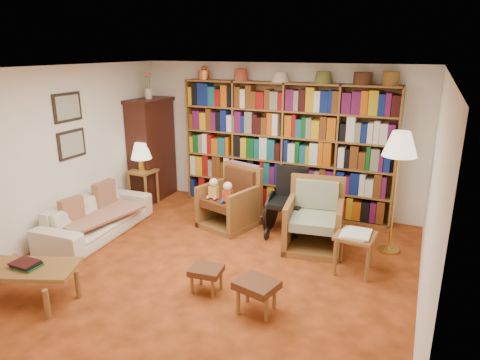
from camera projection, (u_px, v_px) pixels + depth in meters
The scene contains 23 objects.
floor at pixel (211, 266), 5.59m from camera, with size 5.00×5.00×0.00m, color #B84B1C.
ceiling at pixel (207, 69), 4.85m from camera, with size 5.00×5.00×0.00m, color white.
wall_back at pixel (276, 137), 7.40m from camera, with size 5.00×5.00×0.00m, color white.
wall_front at pixel (46, 266), 3.03m from camera, with size 5.00×5.00×0.00m, color white.
wall_left at pixel (56, 155), 6.17m from camera, with size 5.00×5.00×0.00m, color white.
wall_right at pixel (432, 203), 4.26m from camera, with size 5.00×5.00×0.00m, color white.
bookshelf at pixel (284, 145), 7.20m from camera, with size 3.60×0.30×2.42m.
curio_cabinet at pixel (152, 148), 7.92m from camera, with size 0.50×0.95×2.40m.
framed_pictures at pixel (70, 126), 6.32m from camera, with size 0.03×0.52×0.97m.
sofa at pixel (97, 217), 6.47m from camera, with size 0.76×1.94×0.57m, color beige.
sofa_throw at pixel (100, 216), 6.45m from camera, with size 0.68×1.27×0.04m, color beige.
cushion_left at pixel (105, 198), 6.78m from camera, with size 0.13×0.41×0.41m, color maroon.
cushion_right at pixel (72, 213), 6.16m from camera, with size 0.12×0.37×0.37m, color maroon.
side_table_lamp at pixel (143, 180), 7.60m from camera, with size 0.45×0.45×0.66m.
table_lamp at pixel (141, 152), 7.45m from camera, with size 0.36×0.36×0.50m.
armchair_leather at pixel (232, 201), 6.83m from camera, with size 0.97×0.98×0.96m.
armchair_sage at pixel (315, 221), 6.08m from camera, with size 0.89×0.92×0.97m.
wheelchair at pixel (288, 203), 6.51m from camera, with size 0.58×0.81×1.01m.
floor_lamp at pixel (400, 149), 5.57m from camera, with size 0.45×0.45×1.70m.
side_table_papers at pixel (355, 241), 5.34m from camera, with size 0.50×0.50×0.54m.
footstool_a at pixel (206, 272), 4.94m from camera, with size 0.39×0.34×0.31m.
footstool_b at pixel (257, 287), 4.55m from camera, with size 0.50×0.45×0.36m.
coffee_table at pixel (29, 271), 4.78m from camera, with size 1.17×0.87×0.45m.
Camera 1 is at (2.35, -4.43, 2.73)m, focal length 32.00 mm.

